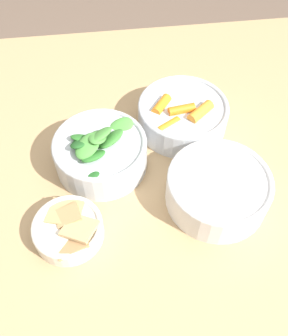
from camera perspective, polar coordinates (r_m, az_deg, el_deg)
name	(u,v)px	position (r m, az deg, el deg)	size (l,w,h in m)	color
ground_plane	(152,322)	(1.36, 1.25, -22.37)	(10.00, 10.00, 0.00)	brown
dining_table	(158,238)	(0.76, 2.10, -10.68)	(1.11, 0.93, 0.74)	tan
bowl_carrots	(182,115)	(0.77, 5.82, 8.08)	(0.18, 0.18, 0.07)	silver
bowl_greens	(100,152)	(0.70, -6.68, 2.49)	(0.17, 0.17, 0.10)	silver
bowl_beans_hotdog	(218,190)	(0.66, 11.17, -3.24)	(0.18, 0.18, 0.07)	white
bowl_cookies	(68,229)	(0.64, -11.48, -9.03)	(0.12, 0.12, 0.05)	silver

